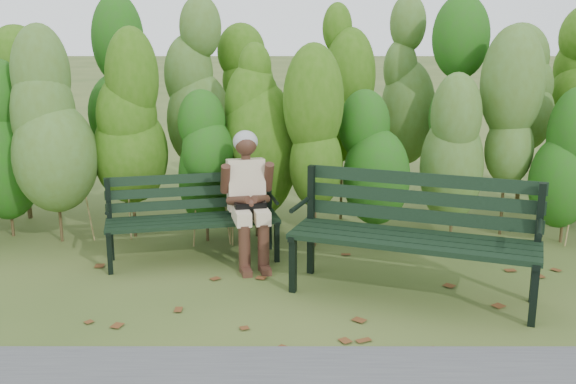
{
  "coord_description": "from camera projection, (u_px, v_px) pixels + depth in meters",
  "views": [
    {
      "loc": [
        0.0,
        -5.03,
        2.1
      ],
      "look_at": [
        0.0,
        0.35,
        0.75
      ],
      "focal_mm": 42.0,
      "sensor_mm": 36.0,
      "label": 1
    }
  ],
  "objects": [
    {
      "name": "ground",
      "position": [
        288.0,
        293.0,
        5.39
      ],
      "size": [
        80.0,
        80.0,
        0.0
      ],
      "primitive_type": "plane",
      "color": "#364D1D"
    },
    {
      "name": "hedge_band",
      "position": [
        288.0,
        108.0,
        6.89
      ],
      "size": [
        11.04,
        1.67,
        2.42
      ],
      "color": "#47381E",
      "rests_on": "ground"
    },
    {
      "name": "leaf_litter",
      "position": [
        208.0,
        294.0,
        5.36
      ],
      "size": [
        6.06,
        2.12,
        0.01
      ],
      "color": "brown",
      "rests_on": "ground"
    },
    {
      "name": "bench_left",
      "position": [
        192.0,
        211.0,
        6.1
      ],
      "size": [
        1.6,
        0.81,
        0.77
      ],
      "color": "black",
      "rests_on": "ground"
    },
    {
      "name": "bench_right",
      "position": [
        416.0,
        226.0,
        5.28
      ],
      "size": [
        1.99,
        1.23,
        0.95
      ],
      "color": "black",
      "rests_on": "ground"
    },
    {
      "name": "seated_woman",
      "position": [
        248.0,
        190.0,
        6.0
      ],
      "size": [
        0.5,
        0.74,
        1.18
      ],
      "color": "beige",
      "rests_on": "ground"
    }
  ]
}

